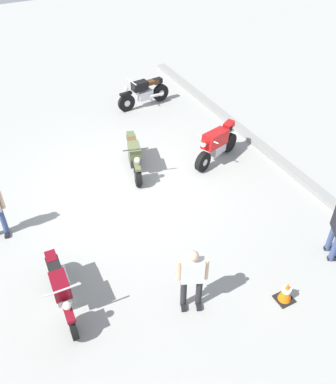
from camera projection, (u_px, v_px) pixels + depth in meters
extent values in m
plane|color=#9E9E99|center=(126.00, 188.00, 11.59)|extent=(40.00, 40.00, 0.00)
cube|color=gray|center=(259.00, 144.00, 13.16)|extent=(14.00, 0.30, 0.15)
cylinder|color=black|center=(127.00, 103.00, 14.81)|extent=(0.19, 0.65, 0.64)
cylinder|color=black|center=(161.00, 93.00, 15.42)|extent=(0.19, 0.65, 0.64)
cylinder|color=silver|center=(127.00, 103.00, 14.81)|extent=(0.16, 0.24, 0.22)
cylinder|color=silver|center=(161.00, 93.00, 15.42)|extent=(0.16, 0.24, 0.22)
cube|color=silver|center=(145.00, 95.00, 15.07)|extent=(0.34, 0.59, 0.32)
cube|color=black|center=(140.00, 86.00, 14.73)|extent=(0.38, 0.59, 0.30)
cube|color=black|center=(126.00, 94.00, 14.58)|extent=(0.21, 0.46, 0.08)
cube|color=#4C2D19|center=(150.00, 82.00, 14.91)|extent=(0.33, 0.63, 0.12)
cube|color=black|center=(157.00, 81.00, 15.05)|extent=(0.25, 0.34, 0.18)
cylinder|color=silver|center=(157.00, 95.00, 15.17)|extent=(0.17, 0.57, 0.16)
cylinder|color=silver|center=(131.00, 81.00, 14.43)|extent=(0.70, 0.11, 0.04)
sphere|color=silver|center=(126.00, 88.00, 14.46)|extent=(0.16, 0.16, 0.16)
cylinder|color=black|center=(72.00, 324.00, 7.91)|extent=(0.64, 0.15, 0.64)
cylinder|color=black|center=(54.00, 270.00, 8.93)|extent=(0.64, 0.15, 0.64)
cylinder|color=silver|center=(72.00, 324.00, 7.91)|extent=(0.23, 0.15, 0.22)
cylinder|color=silver|center=(54.00, 270.00, 8.93)|extent=(0.23, 0.15, 0.22)
cube|color=silver|center=(61.00, 290.00, 8.39)|extent=(0.57, 0.30, 0.32)
cube|color=maroon|center=(60.00, 285.00, 8.00)|extent=(0.57, 0.34, 0.30)
cube|color=maroon|center=(69.00, 313.00, 7.69)|extent=(0.45, 0.18, 0.08)
cube|color=black|center=(55.00, 268.00, 8.30)|extent=(0.61, 0.28, 0.12)
cube|color=maroon|center=(51.00, 259.00, 8.52)|extent=(0.33, 0.23, 0.18)
cylinder|color=silver|center=(65.00, 275.00, 8.76)|extent=(0.56, 0.13, 0.16)
cylinder|color=silver|center=(62.00, 290.00, 7.61)|extent=(0.06, 0.70, 0.04)
sphere|color=silver|center=(67.00, 306.00, 7.58)|extent=(0.16, 0.16, 0.16)
cylinder|color=black|center=(203.00, 162.00, 12.05)|extent=(0.38, 0.61, 0.60)
cylinder|color=black|center=(228.00, 142.00, 12.86)|extent=(0.44, 0.64, 0.60)
cylinder|color=silver|center=(203.00, 162.00, 12.05)|extent=(0.25, 0.26, 0.21)
cylinder|color=silver|center=(228.00, 142.00, 12.86)|extent=(0.25, 0.26, 0.21)
cube|color=silver|center=(217.00, 148.00, 12.42)|extent=(0.48, 0.63, 0.32)
cube|color=red|center=(215.00, 139.00, 12.08)|extent=(0.72, 1.05, 0.57)
cone|color=red|center=(205.00, 142.00, 11.67)|extent=(0.45, 0.46, 0.39)
cube|color=black|center=(223.00, 131.00, 12.27)|extent=(0.48, 0.65, 0.12)
cube|color=red|center=(229.00, 125.00, 12.40)|extent=(0.34, 0.41, 0.23)
cylinder|color=silver|center=(225.00, 130.00, 12.52)|extent=(0.24, 0.40, 0.17)
cylinder|color=silver|center=(230.00, 132.00, 12.44)|extent=(0.24, 0.40, 0.17)
cylinder|color=silver|center=(208.00, 139.00, 11.74)|extent=(0.66, 0.31, 0.04)
sphere|color=silver|center=(203.00, 145.00, 11.66)|extent=(0.16, 0.16, 0.16)
cylinder|color=black|center=(138.00, 176.00, 11.54)|extent=(0.62, 0.31, 0.60)
cylinder|color=black|center=(131.00, 149.00, 12.55)|extent=(0.62, 0.31, 0.60)
cylinder|color=#333333|center=(138.00, 176.00, 11.54)|extent=(0.25, 0.23, 0.21)
cylinder|color=#333333|center=(131.00, 149.00, 12.55)|extent=(0.25, 0.23, 0.21)
cube|color=#333333|center=(134.00, 158.00, 12.02)|extent=(0.61, 0.42, 0.32)
cube|color=#515B38|center=(134.00, 150.00, 11.61)|extent=(0.63, 0.46, 0.30)
cube|color=#515B38|center=(137.00, 166.00, 11.32)|extent=(0.47, 0.27, 0.08)
cube|color=brown|center=(132.00, 141.00, 11.94)|extent=(0.65, 0.41, 0.12)
cube|color=#515B38|center=(131.00, 136.00, 12.18)|extent=(0.37, 0.30, 0.18)
cylinder|color=#333333|center=(138.00, 151.00, 12.38)|extent=(0.57, 0.25, 0.16)
cylinder|color=#333333|center=(136.00, 149.00, 11.20)|extent=(0.22, 0.68, 0.04)
sphere|color=silver|center=(137.00, 160.00, 11.17)|extent=(0.16, 0.16, 0.16)
cylinder|color=#384772|center=(4.00, 222.00, 9.98)|extent=(0.16, 0.16, 0.79)
cube|color=black|center=(7.00, 234.00, 10.16)|extent=(0.28, 0.16, 0.08)
cylinder|color=#D8AD8C|center=(1.00, 199.00, 9.55)|extent=(0.11, 0.11, 0.53)
cylinder|color=#262628|center=(184.00, 293.00, 8.38)|extent=(0.17, 0.17, 0.79)
cube|color=black|center=(183.00, 306.00, 8.56)|extent=(0.28, 0.20, 0.08)
cylinder|color=#262628|center=(199.00, 292.00, 8.39)|extent=(0.17, 0.17, 0.79)
cube|color=black|center=(198.00, 305.00, 8.58)|extent=(0.28, 0.20, 0.08)
cube|color=silver|center=(193.00, 270.00, 7.95)|extent=(0.38, 0.50, 0.56)
cylinder|color=#D8AD8C|center=(179.00, 271.00, 7.93)|extent=(0.12, 0.12, 0.53)
cylinder|color=#D8AD8C|center=(206.00, 269.00, 7.96)|extent=(0.12, 0.12, 0.53)
sphere|color=#D8AD8C|center=(193.00, 256.00, 7.69)|extent=(0.21, 0.21, 0.21)
cylinder|color=#384772|center=(335.00, 248.00, 9.32)|extent=(0.18, 0.18, 0.79)
cube|color=black|center=(333.00, 258.00, 9.55)|extent=(0.21, 0.28, 0.08)
cylinder|color=#384772|center=(331.00, 238.00, 9.56)|extent=(0.18, 0.18, 0.79)
cube|color=black|center=(330.00, 248.00, 9.79)|extent=(0.21, 0.28, 0.08)
cube|color=black|center=(284.00, 299.00, 8.72)|extent=(0.36, 0.36, 0.03)
cone|color=orange|center=(286.00, 291.00, 8.55)|extent=(0.28, 0.28, 0.50)
cylinder|color=white|center=(287.00, 290.00, 8.52)|extent=(0.19, 0.19, 0.08)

